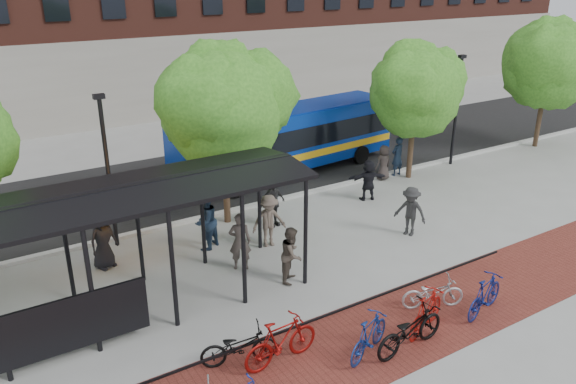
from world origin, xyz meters
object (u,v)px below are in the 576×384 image
pedestrian_5 (368,180)px  pedestrian_6 (384,163)px  pedestrian_3 (269,221)px  tree_b (224,102)px  bus_shelter (106,211)px  bus (288,136)px  tree_c (417,86)px  pedestrian_2 (205,221)px  tree_d (550,60)px  lamp_post_right (457,107)px  pedestrian_0 (103,240)px  bike_4 (239,346)px  bike_7 (369,336)px  pedestrian_1 (240,241)px  pedestrian_9 (410,211)px  bike_11 (485,295)px  bike_8 (410,330)px  bike_9 (426,312)px  pedestrian_7 (397,156)px  bike_5 (281,341)px  pedestrian_4 (273,203)px  bike_10 (433,293)px  lamp_post_left (108,168)px  pedestrian_8 (292,254)px

pedestrian_5 → pedestrian_6: pedestrian_5 is taller
pedestrian_3 → tree_b: bearing=105.0°
bus_shelter → bus: (9.91, 7.24, -1.30)m
tree_c → pedestrian_2: (-10.62, -1.60, -3.06)m
tree_d → lamp_post_right: tree_d is taller
pedestrian_6 → pedestrian_3: bearing=20.4°
bus → pedestrian_6: bus is taller
tree_c → pedestrian_0: bearing=-175.5°
bike_4 → pedestrian_3: pedestrian_3 is taller
bike_7 → pedestrian_1: size_ratio=0.94×
pedestrian_1 → pedestrian_6: 9.79m
pedestrian_0 → pedestrian_9: (9.63, -3.33, -0.05)m
bike_7 → bike_11: bike_11 is taller
pedestrian_1 → lamp_post_right: bearing=-136.2°
bike_4 → bike_8: bike_8 is taller
bike_9 → pedestrian_2: bearing=1.2°
pedestrian_7 → tree_b: bearing=-0.7°
tree_c → bike_4: 14.91m
bike_5 → bike_8: bike_5 is taller
bike_7 → pedestrian_6: (8.38, 9.12, 0.25)m
tree_d → bike_9: bearing=-152.4°
bike_9 → pedestrian_4: pedestrian_4 is taller
pedestrian_1 → pedestrian_0: bearing=-5.2°
bus → bike_8: bus is taller
bike_10 → bus_shelter: bearing=83.6°
lamp_post_left → pedestrian_1: lamp_post_left is taller
lamp_post_left → pedestrian_4: 5.76m
pedestrian_5 → pedestrian_8: size_ratio=0.97×
pedestrian_3 → pedestrian_8: 2.39m
tree_c → lamp_post_left: (-13.09, 0.25, -1.31)m
pedestrian_4 → pedestrian_7: size_ratio=1.00×
tree_c → tree_d: tree_d is taller
pedestrian_3 → bike_10: bearing=-61.4°
pedestrian_1 → pedestrian_2: bearing=-51.5°
lamp_post_right → pedestrian_9: lamp_post_right is taller
tree_c → pedestrian_8: size_ratio=3.45×
lamp_post_right → bike_7: (-12.55, -9.03, -2.22)m
lamp_post_right → pedestrian_6: 4.61m
tree_c → bus: size_ratio=0.53×
bike_11 → pedestrian_6: pedestrian_6 is taller
bike_7 → pedestrian_3: pedestrian_3 is taller
bike_9 → pedestrian_1: bearing=4.6°
pedestrian_2 → bus_shelter: bearing=1.5°
tree_b → pedestrian_1: 5.08m
bike_7 → pedestrian_1: pedestrian_1 is taller
bus → bike_11: (-1.57, -12.47, -1.14)m
bus_shelter → lamp_post_right: (17.13, 4.08, -0.25)m
pedestrian_4 → pedestrian_7: (7.48, 1.69, 0.00)m
pedestrian_3 → pedestrian_4: pedestrian_3 is taller
tree_c → pedestrian_8: tree_c is taller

